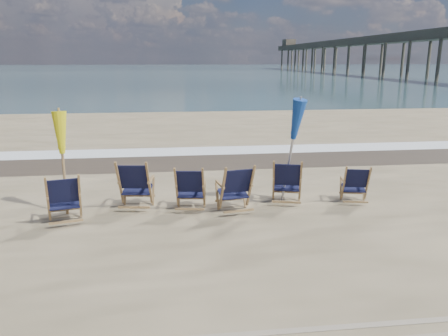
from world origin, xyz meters
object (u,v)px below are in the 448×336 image
object	(u,v)px
beach_chair_5	(368,185)
beach_chair_1	(149,185)
umbrella_yellow	(61,139)
umbrella_blue	(291,123)
fishing_pier	(378,50)
beach_chair_0	(80,198)
beach_chair_4	(301,183)
beach_chair_2	(203,189)
beach_chair_3	(251,188)

from	to	relation	value
beach_chair_5	beach_chair_1	bearing A→B (deg)	10.43
beach_chair_1	umbrella_yellow	distance (m)	1.99
beach_chair_1	umbrella_yellow	size ratio (longest dim) A/B	0.53
umbrella_blue	umbrella_yellow	bearing A→B (deg)	179.90
beach_chair_1	umbrella_yellow	xyz separation A→B (m)	(-1.71, 0.07, 1.01)
fishing_pier	beach_chair_0	bearing A→B (deg)	-119.48
umbrella_blue	fishing_pier	distance (m)	80.49
beach_chair_1	fishing_pier	size ratio (longest dim) A/B	0.01
beach_chair_0	umbrella_yellow	xyz separation A→B (m)	(-0.41, 0.64, 1.05)
fishing_pier	umbrella_yellow	bearing A→B (deg)	-119.95
beach_chair_4	beach_chair_5	distance (m)	1.48
beach_chair_0	beach_chair_2	world-z (taller)	beach_chair_0
umbrella_yellow	beach_chair_5	bearing A→B (deg)	-2.43
beach_chair_4	beach_chair_0	bearing A→B (deg)	20.88
beach_chair_2	beach_chair_1	bearing A→B (deg)	-3.86
beach_chair_4	fishing_pier	xyz separation A→B (m)	(36.33, 71.79, 4.13)
umbrella_blue	beach_chair_2	bearing A→B (deg)	-171.13
beach_chair_0	beach_chair_4	xyz separation A→B (m)	(4.53, 0.50, 0.00)
beach_chair_3	umbrella_blue	xyz separation A→B (m)	(0.93, 0.45, 1.27)
beach_chair_3	beach_chair_1	bearing A→B (deg)	-20.01
beach_chair_5	umbrella_blue	bearing A→B (deg)	4.04
umbrella_yellow	beach_chair_0	bearing A→B (deg)	-57.25
beach_chair_4	umbrella_blue	distance (m)	1.31
beach_chair_0	beach_chair_4	size ratio (longest dim) A/B	1.00
beach_chair_5	umbrella_yellow	size ratio (longest dim) A/B	0.43
beach_chair_2	beach_chair_4	xyz separation A→B (m)	(2.12, 0.16, 0.02)
beach_chair_5	fishing_pier	distance (m)	80.03
umbrella_blue	beach_chair_5	bearing A→B (deg)	-8.86
beach_chair_1	beach_chair_4	xyz separation A→B (m)	(3.24, -0.08, -0.04)
fishing_pier	beach_chair_3	bearing A→B (deg)	-117.47
beach_chair_2	umbrella_blue	xyz separation A→B (m)	(1.89, 0.30, 1.30)
beach_chair_5	umbrella_yellow	xyz separation A→B (m)	(-6.41, 0.27, 1.12)
beach_chair_3	fishing_pier	size ratio (longest dim) A/B	0.01
beach_chair_2	beach_chair_4	bearing A→B (deg)	-167.73
umbrella_yellow	umbrella_blue	size ratio (longest dim) A/B	0.89
beach_chair_3	beach_chair_4	world-z (taller)	beach_chair_3
beach_chair_5	umbrella_yellow	world-z (taller)	umbrella_yellow
beach_chair_5	umbrella_blue	distance (m)	2.18
beach_chair_5	umbrella_blue	world-z (taller)	umbrella_blue
beach_chair_2	umbrella_blue	distance (m)	2.32
umbrella_yellow	umbrella_blue	distance (m)	4.73
umbrella_yellow	beach_chair_3	bearing A→B (deg)	-6.90
beach_chair_5	fishing_pier	size ratio (longest dim) A/B	0.01
beach_chair_1	fishing_pier	world-z (taller)	fishing_pier
beach_chair_3	beach_chair_4	xyz separation A→B (m)	(1.15, 0.31, -0.02)
beach_chair_3	umbrella_yellow	distance (m)	3.96
beach_chair_0	beach_chair_4	distance (m)	4.56
beach_chair_3	umbrella_yellow	bearing A→B (deg)	-16.33
umbrella_yellow	beach_chair_2	bearing A→B (deg)	-6.14
beach_chair_4	umbrella_blue	bearing A→B (deg)	-17.10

